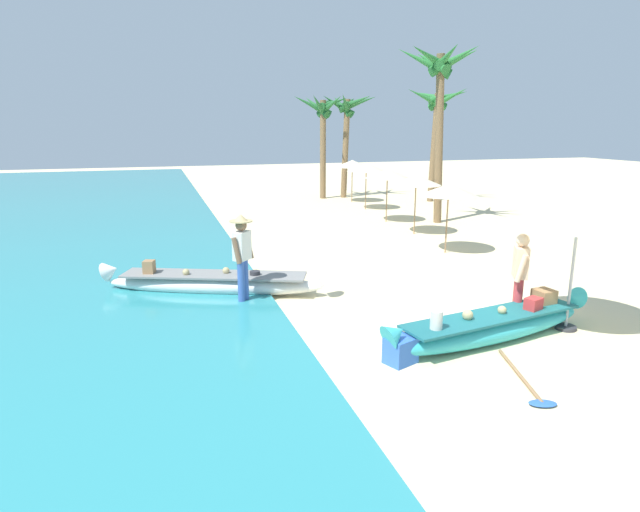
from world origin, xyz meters
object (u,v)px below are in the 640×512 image
Objects in this scene: person_vendor_hatted at (242,253)px; palm_tree_mid_cluster at (348,114)px; boat_white_midground at (214,283)px; patio_umbrella_large at (579,213)px; palm_tree_far_behind at (322,115)px; palm_tree_leaning_seaward at (440,78)px; person_tourist_customer at (520,274)px; cooler_box at (401,350)px; paddle at (527,384)px; palm_tree_tall_inland at (437,108)px; boat_cyan_foreground at (492,326)px.

palm_tree_mid_cluster reaches higher than person_vendor_hatted.
boat_white_midground is 7.02m from patio_umbrella_large.
palm_tree_leaning_seaward is at bearing -76.33° from palm_tree_far_behind.
person_tourist_customer reaches higher than cooler_box.
paddle is (3.13, -4.50, -1.02)m from person_vendor_hatted.
person_vendor_hatted is 11.35m from palm_tree_leaning_seaward.
palm_tree_mid_cluster is (-0.55, 7.52, -1.04)m from palm_tree_leaning_seaward.
boat_white_midground reaches higher than paddle.
person_tourist_customer is at bearing 148.67° from patio_umbrella_large.
palm_tree_leaning_seaward is at bearing -119.09° from palm_tree_tall_inland.
person_tourist_customer is 0.27× the size of palm_tree_leaning_seaward.
person_vendor_hatted is 16.01m from palm_tree_far_behind.
boat_white_midground is at bearing 119.73° from person_vendor_hatted.
person_vendor_hatted is at bearing 149.99° from patio_umbrella_large.
person_tourist_customer is 16.16m from palm_tree_tall_inland.
patio_umbrella_large is 17.72m from palm_tree_mid_cluster.
paddle is (-0.46, -1.47, -0.24)m from boat_cyan_foreground.
palm_tree_far_behind is at bearing -179.36° from palm_tree_mid_cluster.
cooler_box is 0.26× the size of paddle.
palm_tree_leaning_seaward is 7.61m from palm_tree_mid_cluster.
patio_umbrella_large is at bearing -93.52° from palm_tree_far_behind.
palm_tree_tall_inland is (10.81, 11.96, 3.13)m from person_vendor_hatted.
person_vendor_hatted is 1.06× the size of paddle.
patio_umbrella_large is at bearing -34.15° from boat_white_midground.
boat_cyan_foreground is 2.36m from patio_umbrella_large.
palm_tree_tall_inland reaches higher than boat_cyan_foreground.
palm_tree_tall_inland reaches higher than boat_white_midground.
patio_umbrella_large is 5.18× the size of cooler_box.
palm_tree_leaning_seaward is at bearing 40.97° from person_vendor_hatted.
palm_tree_far_behind reaches higher than person_vendor_hatted.
palm_tree_far_behind reaches higher than boat_white_midground.
person_tourist_customer is 2.84m from cooler_box.
boat_white_midground is at bearing 145.85° from patio_umbrella_large.
palm_tree_tall_inland reaches higher than paddle.
boat_cyan_foreground is 18.08m from palm_tree_far_behind.
boat_cyan_foreground is 0.82× the size of palm_tree_tall_inland.
person_tourist_customer is (4.90, -3.37, 0.68)m from boat_white_midground.
palm_tree_mid_cluster is at bearing 77.09° from paddle.
patio_umbrella_large is (5.13, -2.96, 1.00)m from person_vendor_hatted.
palm_tree_tall_inland is (6.39, 14.49, 3.24)m from person_tourist_customer.
paddle is at bearing -55.97° from boat_white_midground.
boat_cyan_foreground is at bearing -98.51° from palm_tree_far_behind.
palm_tree_tall_inland is at bearing 44.56° from boat_white_midground.
cooler_box is 1.78m from paddle.
patio_umbrella_large reaches higher than boat_white_midground.
palm_tree_leaning_seaward is at bearing 69.20° from person_tourist_customer.
cooler_box is at bearing -61.41° from boat_white_midground.
boat_white_midground is 0.76× the size of palm_tree_leaning_seaward.
boat_cyan_foreground is at bearing -115.72° from palm_tree_tall_inland.
boat_white_midground is 16.32m from palm_tree_tall_inland.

